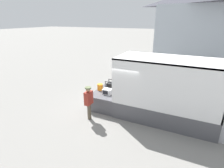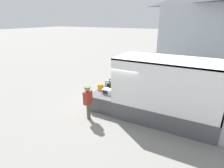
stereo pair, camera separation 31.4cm
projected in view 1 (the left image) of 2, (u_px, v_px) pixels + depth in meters
The scene contains 8 objects.
ground_plane at pixel (120, 108), 9.52m from camera, with size 160.00×160.00×0.00m, color gray.
box_truck at pixel (201, 107), 7.68m from camera, with size 6.58×2.22×2.93m.
tailgate_deck at pixel (109, 98), 9.67m from camera, with size 1.44×2.11×0.83m, color #4C4C51.
microwave at pixel (107, 91), 9.16m from camera, with size 0.46×0.36×0.28m.
portable_generator at pixel (112, 86), 9.76m from camera, with size 0.64×0.48×0.50m.
orange_bucket at pixel (100, 87), 9.66m from camera, with size 0.31×0.31×0.35m.
worker_person at pixel (89, 100), 8.11m from camera, with size 0.30×0.44×1.65m.
house_backdrop at pixel (213, 25), 17.34m from camera, with size 10.43×7.57×7.82m.
Camera 1 is at (3.20, -7.85, 4.55)m, focal length 28.00 mm.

